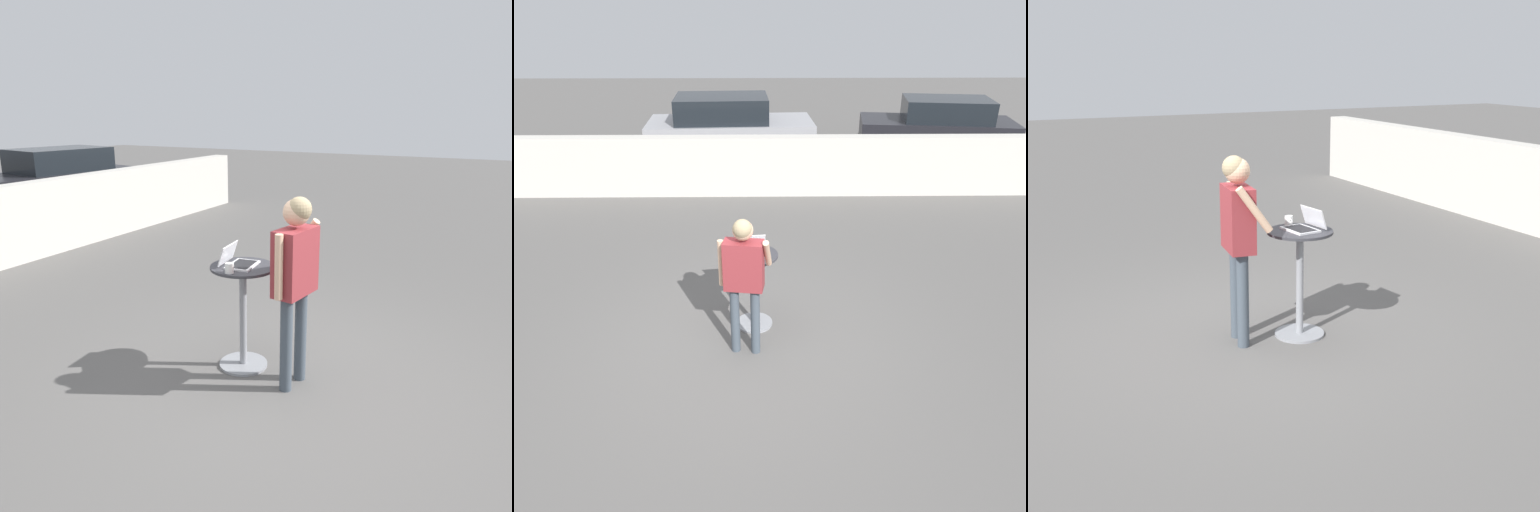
{
  "view_description": "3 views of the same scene",
  "coord_description": "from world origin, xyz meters",
  "views": [
    {
      "loc": [
        -3.74,
        -1.68,
        2.42
      ],
      "look_at": [
        0.18,
        0.42,
        1.13
      ],
      "focal_mm": 35.0,
      "sensor_mm": 36.0,
      "label": 1
    },
    {
      "loc": [
        0.25,
        -4.97,
        3.8
      ],
      "look_at": [
        0.33,
        0.2,
        1.17
      ],
      "focal_mm": 35.0,
      "sensor_mm": 36.0,
      "label": 2
    },
    {
      "loc": [
        5.79,
        -2.41,
        2.6
      ],
      "look_at": [
        0.28,
        0.29,
        0.85
      ],
      "focal_mm": 50.0,
      "sensor_mm": 36.0,
      "label": 3
    }
  ],
  "objects": [
    {
      "name": "cafe_table",
      "position": [
        0.13,
        0.53,
        0.61
      ],
      "size": [
        0.62,
        0.62,
        1.03
      ],
      "color": "gray",
      "rests_on": "ground_plane"
    },
    {
      "name": "coffee_mug",
      "position": [
        -0.11,
        0.53,
        1.08
      ],
      "size": [
        0.11,
        0.08,
        0.09
      ],
      "color": "white",
      "rests_on": "cafe_table"
    },
    {
      "name": "laptop",
      "position": [
        0.12,
        0.58,
        1.07
      ],
      "size": [
        0.37,
        0.34,
        0.2
      ],
      "color": "silver",
      "rests_on": "cafe_table"
    },
    {
      "name": "parked_car_near_street",
      "position": [
        5.1,
        8.84,
        0.77
      ],
      "size": [
        4.32,
        2.28,
        1.52
      ],
      "color": "black",
      "rests_on": "ground_plane"
    },
    {
      "name": "standing_person",
      "position": [
        0.03,
        -0.05,
        1.13
      ],
      "size": [
        0.61,
        0.36,
        1.75
      ],
      "color": "#424C56",
      "rests_on": "ground_plane"
    },
    {
      "name": "ground_plane",
      "position": [
        0.0,
        0.0,
        0.0
      ],
      "size": [
        50.0,
        50.0,
        0.0
      ],
      "primitive_type": "plane",
      "color": "#5B5956"
    }
  ]
}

